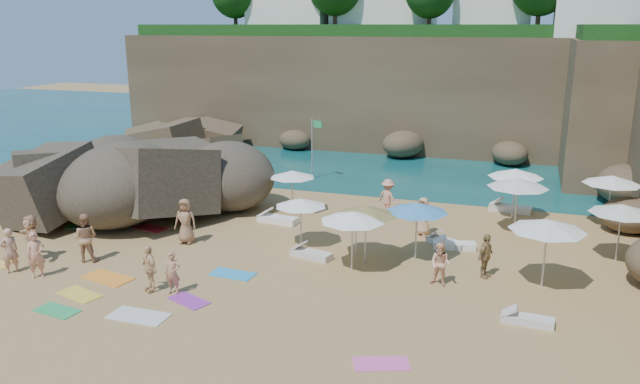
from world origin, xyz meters
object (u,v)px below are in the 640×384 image
(person_stand_3, at_px, (485,256))
(person_stand_6, at_px, (9,250))
(parasol_0, at_px, (292,174))
(lounger_0, at_px, (278,219))
(person_stand_5, at_px, (160,185))
(person_stand_2, at_px, (388,198))
(parasol_2, at_px, (518,183))
(person_stand_1, at_px, (85,238))
(flag_pole, at_px, (314,141))
(person_stand_0, at_px, (36,255))
(rock_outcrop, at_px, (129,218))
(parasol_1, at_px, (516,173))
(person_stand_4, at_px, (423,216))

(person_stand_3, height_order, person_stand_6, person_stand_6)
(parasol_0, distance_m, lounger_0, 2.47)
(person_stand_3, height_order, person_stand_5, person_stand_5)
(person_stand_2, distance_m, person_stand_6, 16.12)
(parasol_2, height_order, person_stand_3, parasol_2)
(person_stand_1, distance_m, person_stand_2, 13.50)
(flag_pole, distance_m, person_stand_6, 18.09)
(person_stand_0, bearing_deg, rock_outcrop, 55.76)
(rock_outcrop, xyz_separation_m, lounger_0, (6.92, 1.56, 0.15))
(person_stand_1, xyz_separation_m, person_stand_5, (-2.03, 8.23, -0.08))
(parasol_0, relative_size, parasol_1, 0.87)
(person_stand_1, height_order, person_stand_4, person_stand_1)
(parasol_1, bearing_deg, parasol_2, -85.71)
(flag_pole, distance_m, person_stand_0, 17.81)
(person_stand_0, bearing_deg, flag_pole, 31.33)
(rock_outcrop, relative_size, parasol_1, 3.60)
(parasol_1, relative_size, parasol_2, 0.97)
(rock_outcrop, xyz_separation_m, person_stand_1, (1.85, -5.25, 0.95))
(parasol_0, xyz_separation_m, person_stand_3, (9.42, -5.26, -1.09))
(person_stand_1, bearing_deg, rock_outcrop, -86.14)
(rock_outcrop, distance_m, parasol_2, 17.74)
(person_stand_3, bearing_deg, rock_outcrop, 106.53)
(rock_outcrop, bearing_deg, flag_pole, 60.36)
(flag_pole, relative_size, person_stand_5, 2.04)
(rock_outcrop, distance_m, person_stand_0, 7.31)
(rock_outcrop, relative_size, flag_pole, 2.56)
(person_stand_3, bearing_deg, parasol_1, 18.39)
(rock_outcrop, height_order, parasol_0, parasol_0)
(person_stand_0, xyz_separation_m, person_stand_1, (0.61, 1.90, 0.10))
(parasol_0, xyz_separation_m, person_stand_1, (-5.13, -8.54, -0.95))
(person_stand_3, xyz_separation_m, person_stand_4, (-2.91, 3.97, 0.02))
(parasol_0, distance_m, parasol_1, 10.39)
(rock_outcrop, relative_size, person_stand_0, 5.31)
(person_stand_2, bearing_deg, person_stand_5, 32.95)
(flag_pole, bearing_deg, person_stand_2, -45.18)
(rock_outcrop, relative_size, person_stand_2, 5.10)
(person_stand_5, bearing_deg, lounger_0, -38.86)
(person_stand_2, bearing_deg, person_stand_4, 158.98)
(person_stand_5, bearing_deg, parasol_2, -25.78)
(flag_pole, bearing_deg, person_stand_0, -104.56)
(person_stand_4, distance_m, person_stand_6, 16.28)
(parasol_1, height_order, person_stand_4, parasol_1)
(parasol_1, bearing_deg, person_stand_2, -165.32)
(person_stand_5, height_order, person_stand_6, person_stand_5)
(person_stand_6, bearing_deg, parasol_1, 153.37)
(parasol_0, bearing_deg, person_stand_2, 12.16)
(person_stand_6, bearing_deg, rock_outcrop, -153.63)
(flag_pole, distance_m, person_stand_5, 9.29)
(parasol_0, relative_size, person_stand_3, 1.34)
(person_stand_6, bearing_deg, flag_pole, -171.97)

